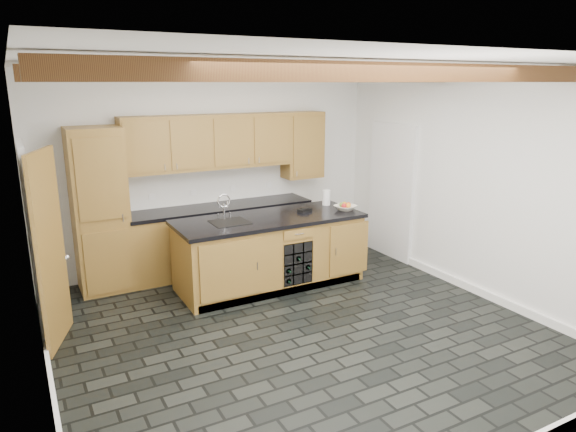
# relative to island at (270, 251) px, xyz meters

# --- Properties ---
(ground) EXTENTS (5.00, 5.00, 0.00)m
(ground) POSITION_rel_island_xyz_m (-0.31, -1.28, -0.46)
(ground) COLOR black
(ground) RESTS_ON ground
(room_shell) EXTENTS (5.01, 5.00, 5.00)m
(room_shell) POSITION_rel_island_xyz_m (-0.39, -0.75, 1.06)
(room_shell) COLOR white
(room_shell) RESTS_ON ground
(back_cabinetry) EXTENTS (3.65, 0.62, 2.20)m
(back_cabinetry) POSITION_rel_island_xyz_m (-0.68, 0.95, 0.51)
(back_cabinetry) COLOR olive
(back_cabinetry) RESTS_ON ground
(island) EXTENTS (2.48, 0.96, 0.93)m
(island) POSITION_rel_island_xyz_m (0.00, 0.00, 0.00)
(island) COLOR olive
(island) RESTS_ON ground
(faucet) EXTENTS (0.45, 0.40, 0.34)m
(faucet) POSITION_rel_island_xyz_m (-0.56, 0.05, 0.50)
(faucet) COLOR black
(faucet) RESTS_ON island
(kitchen_scale) EXTENTS (0.22, 0.16, 0.06)m
(kitchen_scale) POSITION_rel_island_xyz_m (0.54, 0.04, 0.49)
(kitchen_scale) COLOR black
(kitchen_scale) RESTS_ON island
(fruit_bowl) EXTENTS (0.36, 0.36, 0.07)m
(fruit_bowl) POSITION_rel_island_xyz_m (1.07, -0.15, 0.50)
(fruit_bowl) COLOR beige
(fruit_bowl) RESTS_ON island
(fruit_cluster) EXTENTS (0.16, 0.17, 0.07)m
(fruit_cluster) POSITION_rel_island_xyz_m (1.07, -0.15, 0.54)
(fruit_cluster) COLOR red
(fruit_cluster) RESTS_ON fruit_bowl
(paper_towel) EXTENTS (0.11, 0.11, 0.21)m
(paper_towel) POSITION_rel_island_xyz_m (1.01, 0.24, 0.57)
(paper_towel) COLOR white
(paper_towel) RESTS_ON island
(mug) EXTENTS (0.12, 0.12, 0.09)m
(mug) POSITION_rel_island_xyz_m (-1.61, 0.98, 0.51)
(mug) COLOR white
(mug) RESTS_ON back_cabinetry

